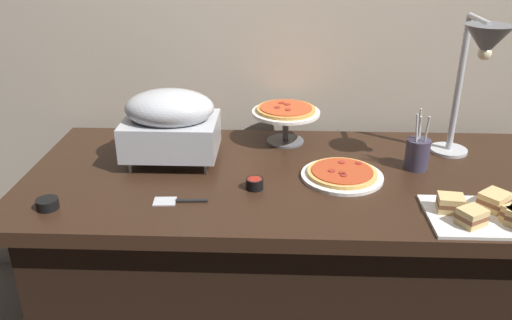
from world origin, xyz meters
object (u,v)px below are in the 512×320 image
at_px(sauce_cup_far, 47,203).
at_px(utensil_holder, 417,153).
at_px(pizza_plate_center, 286,114).
at_px(heat_lamp, 480,56).
at_px(chafing_dish, 170,122).
at_px(pizza_plate_front, 342,174).
at_px(sauce_cup_near, 255,183).
at_px(sandwich_platter, 497,214).
at_px(serving_spatula, 178,201).

bearing_deg(sauce_cup_far, utensil_holder, 15.84).
bearing_deg(pizza_plate_center, heat_lamp, -19.66).
bearing_deg(chafing_dish, sauce_cup_far, -131.17).
height_order(pizza_plate_front, sauce_cup_near, sauce_cup_near).
bearing_deg(sauce_cup_near, pizza_plate_center, 75.71).
xyz_separation_m(pizza_plate_center, sandwich_platter, (0.61, -0.59, -0.09)).
relative_size(chafing_dish, sauce_cup_near, 5.72).
height_order(pizza_plate_front, utensil_holder, utensil_holder).
distance_m(pizza_plate_front, serving_spatula, 0.57).
xyz_separation_m(sauce_cup_far, serving_spatula, (0.39, 0.06, -0.01)).
xyz_separation_m(chafing_dish, utensil_holder, (0.88, -0.03, -0.09)).
xyz_separation_m(pizza_plate_center, sauce_cup_far, (-0.73, -0.57, -0.10)).
xyz_separation_m(pizza_plate_front, sandwich_platter, (0.42, -0.27, 0.01)).
xyz_separation_m(heat_lamp, pizza_plate_front, (-0.43, -0.10, -0.39)).
bearing_deg(pizza_plate_center, sandwich_platter, -43.85).
bearing_deg(sauce_cup_near, utensil_holder, 17.68).
relative_size(chafing_dish, utensil_holder, 1.51).
bearing_deg(sandwich_platter, heat_lamp, 88.48).
bearing_deg(sandwich_platter, utensil_holder, 113.04).
xyz_separation_m(chafing_dish, pizza_plate_center, (0.41, 0.21, -0.04)).
distance_m(heat_lamp, sandwich_platter, 0.53).
distance_m(chafing_dish, sauce_cup_near, 0.39).
bearing_deg(sauce_cup_far, pizza_plate_front, 15.22).
xyz_separation_m(pizza_plate_center, sauce_cup_near, (-0.11, -0.41, -0.10)).
relative_size(heat_lamp, serving_spatula, 3.03).
distance_m(heat_lamp, sauce_cup_far, 1.45).
relative_size(heat_lamp, sauce_cup_far, 7.67).
bearing_deg(heat_lamp, sandwich_platter, -91.52).
height_order(chafing_dish, serving_spatula, chafing_dish).
height_order(sandwich_platter, sauce_cup_far, sandwich_platter).
height_order(heat_lamp, serving_spatula, heat_lamp).
bearing_deg(pizza_plate_front, sandwich_platter, -32.56).
height_order(pizza_plate_front, serving_spatula, pizza_plate_front).
height_order(pizza_plate_front, pizza_plate_center, pizza_plate_center).
bearing_deg(sandwich_platter, pizza_plate_center, 136.15).
height_order(sandwich_platter, utensil_holder, utensil_holder).
distance_m(chafing_dish, sauce_cup_far, 0.50).
height_order(sandwich_platter, sauce_cup_near, sandwich_platter).
xyz_separation_m(heat_lamp, sauce_cup_far, (-1.36, -0.35, -0.39)).
distance_m(pizza_plate_center, utensil_holder, 0.52).
distance_m(chafing_dish, pizza_plate_front, 0.63).
bearing_deg(pizza_plate_center, sauce_cup_near, -104.29).
xyz_separation_m(sauce_cup_near, serving_spatula, (-0.24, -0.10, -0.02)).
bearing_deg(pizza_plate_center, sauce_cup_far, -142.07).
xyz_separation_m(pizza_plate_front, utensil_holder, (0.27, 0.09, 0.05)).
bearing_deg(pizza_plate_front, sauce_cup_far, -164.78).
distance_m(pizza_plate_center, sandwich_platter, 0.86).
relative_size(pizza_plate_center, utensil_holder, 1.21).
distance_m(pizza_plate_front, pizza_plate_center, 0.39).
height_order(pizza_plate_center, serving_spatula, pizza_plate_center).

